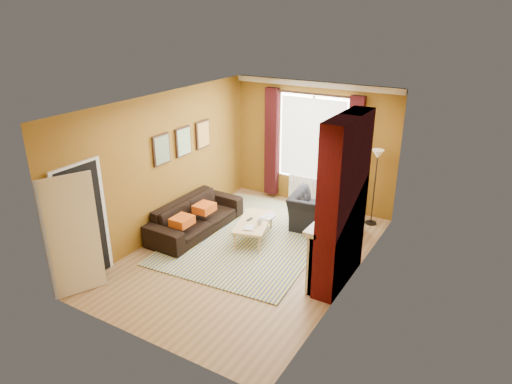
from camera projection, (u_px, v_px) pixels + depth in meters
ground at (249, 254)px, 8.45m from camera, size 5.50×5.50×0.00m
room_walls at (288, 186)px, 7.85m from camera, size 3.82×5.54×2.83m
striped_rug at (252, 236)px, 9.08m from camera, size 3.00×3.95×0.02m
sofa at (196, 216)px, 9.21m from camera, size 0.89×2.23×0.65m
armchair at (321, 213)px, 9.24m from camera, size 1.28×1.15×0.76m
coffee_table at (254, 223)px, 8.87m from camera, size 0.89×1.28×0.39m
wicker_stool at (325, 210)px, 9.66m from camera, size 0.44×0.44×0.49m
floor_lamp at (377, 166)px, 9.16m from camera, size 0.30×0.30×1.62m
book_a at (245, 227)px, 8.58m from camera, size 0.24×0.28×0.02m
book_b at (264, 215)px, 9.08m from camera, size 0.26×0.34×0.03m
mug at (260, 222)px, 8.70m from camera, size 0.15×0.15×0.10m
tv_remote at (250, 219)px, 8.90m from camera, size 0.05×0.16×0.02m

